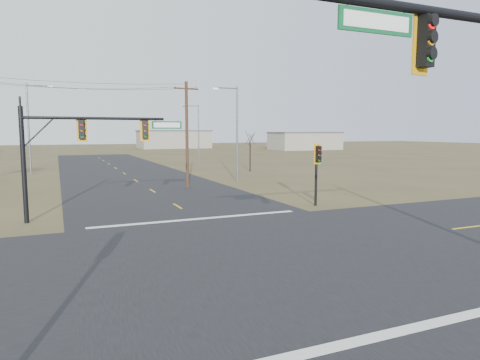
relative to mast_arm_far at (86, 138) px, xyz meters
The scene contains 14 objects.
ground 12.55m from the mast_arm_far, 61.33° to the right, with size 320.00×320.00×0.00m, color brown.
road_ew 12.54m from the mast_arm_far, 61.33° to the right, with size 160.00×14.00×0.02m, color black.
road_ns 12.54m from the mast_arm_far, 61.33° to the right, with size 14.00×160.00×0.02m, color black.
stop_bar_near 19.17m from the mast_arm_far, 72.47° to the right, with size 12.00×0.40×0.01m, color silver.
stop_bar_far 7.71m from the mast_arm_far, 26.20° to the right, with size 12.00×0.40×0.01m, color silver.
mast_arm_far is the anchor object (origin of this frame).
pedestal_signal_ne 14.36m from the mast_arm_far, ahead, with size 0.61×0.52×4.16m.
utility_pole_near 13.70m from the mast_arm_far, 49.79° to the left, with size 2.23×0.44×9.15m.
streetlight_a 19.24m from the mast_arm_far, 41.78° to the left, with size 2.58×0.37×9.20m.
streetlight_b 39.25m from the mast_arm_far, 63.40° to the left, with size 2.45×0.24×8.81m.
streetlight_c 29.28m from the mast_arm_far, 98.17° to the left, with size 2.88×0.31×10.32m.
bare_tree_c 30.51m from the mast_arm_far, 47.95° to the left, with size 2.71×2.71×5.28m.
warehouse_mid 104.35m from the mast_arm_far, 72.94° to the left, with size 20.00×12.00×5.00m, color gray.
warehouse_right 96.25m from the mast_arm_far, 50.96° to the left, with size 18.00×10.00×4.50m, color gray.
Camera 1 is at (-7.17, -15.17, 4.92)m, focal length 32.00 mm.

